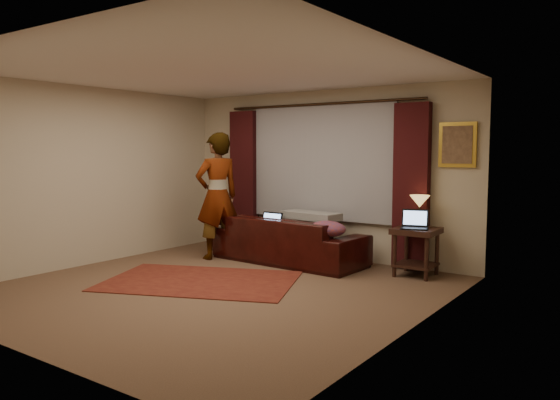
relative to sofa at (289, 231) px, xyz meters
The scene contains 20 objects.
floor 1.89m from the sofa, 84.59° to the right, with size 5.00×5.00×0.01m, color brown.
ceiling 2.81m from the sofa, 84.59° to the right, with size 5.00×5.00×0.02m, color silver.
wall_back 1.08m from the sofa, 75.75° to the left, with size 5.00×0.02×2.60m, color #C0B398.
wall_front 4.40m from the sofa, 87.71° to the right, with size 5.00×0.02×2.60m, color #C0B398.
wall_left 3.07m from the sofa, 141.97° to the right, with size 0.02×5.00×2.60m, color #C0B398.
wall_right 3.34m from the sofa, 34.26° to the right, with size 0.02×5.00×2.60m, color #C0B398.
sheer_curtain 1.21m from the sofa, 74.44° to the left, with size 2.50×0.05×1.80m, color #93939A.
drape_left 1.61m from the sofa, 156.78° to the left, with size 0.50×0.14×2.30m, color #330D0F.
drape_right 1.90m from the sofa, 18.80° to the left, with size 0.50×0.14×2.30m, color #330D0F.
curtain_rod 2.00m from the sofa, 73.14° to the left, with size 0.04×0.04×3.40m, color black.
picture_frame 2.69m from the sofa, 15.95° to the left, with size 0.50×0.04×0.60m, color #B38C2B.
sofa is the anchor object (origin of this frame).
throw_blanket 0.58m from the sofa, 44.98° to the left, with size 0.92×0.37×0.11m, color gray.
clothing_pile 0.81m from the sofa, 13.82° to the right, with size 0.53×0.41×0.22m, color brown.
laptop_sofa 0.36m from the sofa, 152.66° to the right, with size 0.36×0.39×0.26m, color black, non-canonical shape.
area_rug 1.73m from the sofa, 98.71° to the right, with size 2.39×1.60×0.01m, color maroon.
end_table 1.91m from the sofa, ahead, with size 0.56×0.56×0.65m, color black.
tiffany_lamp 1.95m from the sofa, 10.37° to the left, with size 0.27×0.27×0.43m, color olive, non-canonical shape.
laptop_table 1.93m from the sofa, ahead, with size 0.35×0.38×0.25m, color black, non-canonical shape.
person 1.25m from the sofa, 159.91° to the right, with size 0.57×0.57×1.95m, color gray.
Camera 1 is at (4.39, -4.84, 1.68)m, focal length 35.00 mm.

